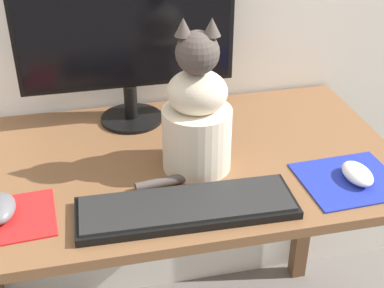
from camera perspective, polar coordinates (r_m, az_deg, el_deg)
The scene contains 8 objects.
desk at distance 1.38m, azimuth -2.75°, elevation -5.91°, with size 1.15×0.64×0.76m.
monitor at distance 1.39m, azimuth -7.05°, elevation 12.04°, with size 0.56×0.17×0.46m.
keyboard at distance 1.13m, azimuth -0.57°, elevation -6.75°, with size 0.47×0.16×0.02m.
mousepad_left at distance 1.18m, azimuth -18.90°, elevation -7.55°, with size 0.20×0.18×0.00m.
mousepad_right at distance 1.28m, azimuth 16.40°, elevation -3.71°, with size 0.23×0.20×0.00m.
computer_mouse_left at distance 1.18m, azimuth -19.73°, elevation -6.48°, with size 0.06×0.10×0.04m.
computer_mouse_right at distance 1.28m, azimuth 17.23°, elevation -3.04°, with size 0.06×0.10×0.03m.
cat at distance 1.21m, azimuth 0.51°, elevation 2.99°, with size 0.25×0.19×0.37m.
Camera 1 is at (-0.18, -1.09, 1.46)m, focal length 50.00 mm.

